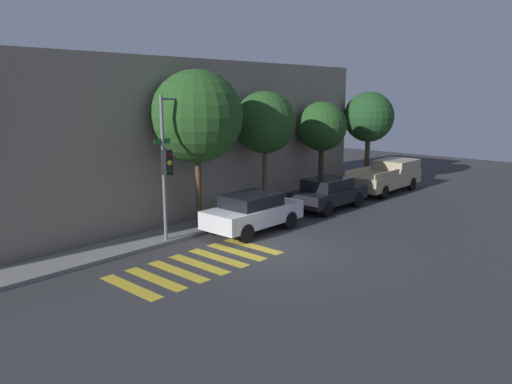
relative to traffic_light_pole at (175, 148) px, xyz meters
name	(u,v)px	position (x,y,z in m)	size (l,w,h in m)	color
ground_plane	(272,250)	(1.49, -3.37, -3.53)	(60.00, 60.00, 0.00)	#333335
sidewalk	(196,228)	(1.49, 0.68, -3.46)	(26.00, 1.69, 0.14)	slate
building_row	(132,139)	(1.49, 4.92, -0.07)	(26.00, 6.00, 6.91)	gray
crosswalk	(199,264)	(-1.25, -2.57, -3.53)	(5.69, 2.60, 0.00)	gold
traffic_light_pole	(175,148)	(0.00, 0.00, 0.00)	(2.63, 0.56, 5.43)	slate
sedan_near_corner	(253,212)	(2.80, -1.27, -2.70)	(4.25, 1.87, 1.55)	silver
sedan_middle	(328,193)	(8.13, -1.27, -2.73)	(4.26, 1.85, 1.49)	black
pickup_truck	(386,176)	(13.95, -1.27, -2.65)	(5.33, 2.04, 1.69)	tan
tree_near_corner	(197,117)	(1.69, 0.71, 1.03)	(3.67, 3.67, 6.41)	#4C3823
tree_midblock	(265,123)	(5.79, 0.71, 0.61)	(2.84, 2.84, 5.58)	brown
tree_far_end	(322,127)	(10.36, 0.71, 0.19)	(2.59, 2.59, 5.05)	#42301E
tree_behind_truck	(369,117)	(15.21, 0.71, 0.51)	(2.96, 2.96, 5.54)	brown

